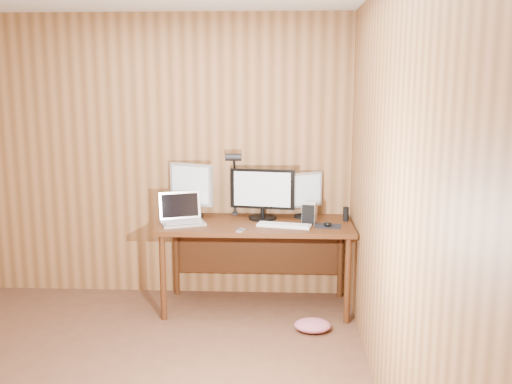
# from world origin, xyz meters

# --- Properties ---
(room_shell) EXTENTS (4.00, 4.00, 4.00)m
(room_shell) POSITION_xyz_m (0.00, 0.00, 1.25)
(room_shell) COLOR brown
(room_shell) RESTS_ON ground
(desk) EXTENTS (1.60, 0.70, 0.75)m
(desk) POSITION_xyz_m (0.93, 1.70, 0.63)
(desk) COLOR #42200D
(desk) RESTS_ON floor
(monitor_center) EXTENTS (0.55, 0.24, 0.43)m
(monitor_center) POSITION_xyz_m (0.98, 1.77, 0.98)
(monitor_center) COLOR black
(monitor_center) RESTS_ON desk
(monitor_left) EXTENTS (0.39, 0.21, 0.47)m
(monitor_left) POSITION_xyz_m (0.36, 1.82, 1.00)
(monitor_left) COLOR black
(monitor_left) RESTS_ON desk
(monitor_right) EXTENTS (0.31, 0.20, 0.39)m
(monitor_right) POSITION_xyz_m (1.33, 1.84, 0.96)
(monitor_right) COLOR black
(monitor_right) RESTS_ON desk
(laptop) EXTENTS (0.42, 0.38, 0.25)m
(laptop) POSITION_xyz_m (0.31, 1.60, 0.81)
(laptop) COLOR silver
(laptop) RESTS_ON desk
(keyboard) EXTENTS (0.45, 0.22, 0.02)m
(keyboard) POSITION_xyz_m (1.16, 1.51, 0.76)
(keyboard) COLOR white
(keyboard) RESTS_ON desk
(mousepad) EXTENTS (0.23, 0.20, 0.00)m
(mousepad) POSITION_xyz_m (1.52, 1.53, 0.75)
(mousepad) COLOR black
(mousepad) RESTS_ON desk
(mouse) EXTENTS (0.08, 0.11, 0.04)m
(mouse) POSITION_xyz_m (1.52, 1.53, 0.77)
(mouse) COLOR black
(mouse) RESTS_ON mousepad
(hard_drive) EXTENTS (0.13, 0.17, 0.17)m
(hard_drive) POSITION_xyz_m (1.37, 1.64, 0.83)
(hard_drive) COLOR silver
(hard_drive) RESTS_ON desk
(phone) EXTENTS (0.07, 0.10, 0.01)m
(phone) POSITION_xyz_m (0.82, 1.34, 0.76)
(phone) COLOR silver
(phone) RESTS_ON desk
(speaker) EXTENTS (0.05, 0.05, 0.12)m
(speaker) POSITION_xyz_m (1.69, 1.73, 0.81)
(speaker) COLOR black
(speaker) RESTS_ON desk
(desk_lamp) EXTENTS (0.14, 0.20, 0.60)m
(desk_lamp) POSITION_xyz_m (0.73, 1.86, 1.12)
(desk_lamp) COLOR black
(desk_lamp) RESTS_ON desk
(fabric_pile) EXTENTS (0.33, 0.29, 0.09)m
(fabric_pile) POSITION_xyz_m (1.39, 1.17, 0.05)
(fabric_pile) COLOR #B65869
(fabric_pile) RESTS_ON floor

